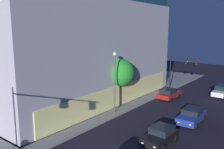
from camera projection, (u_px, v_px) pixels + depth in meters
modern_building at (51, 43)px, 38.78m from camera, size 29.17×27.42×15.98m
traffic_light_far_corner at (181, 66)px, 39.45m from camera, size 0.57×4.81×5.89m
street_lamp_sidewalk at (115, 75)px, 28.85m from camera, size 0.44×0.44×7.37m
sidewalk_tree at (121, 73)px, 31.62m from camera, size 3.60×3.60×6.23m
car_black at (161, 135)px, 21.82m from camera, size 4.16×2.24×1.53m
car_blue at (192, 116)px, 26.55m from camera, size 4.61×2.37×1.63m
car_red at (169, 94)px, 35.87m from camera, size 4.31×2.33×1.53m
car_white at (221, 91)px, 37.05m from camera, size 4.41×2.01×1.72m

